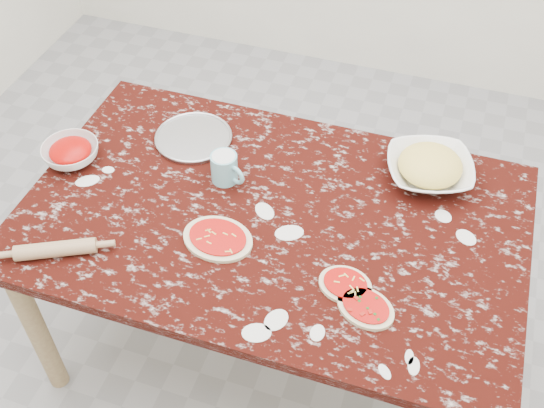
{
  "coord_description": "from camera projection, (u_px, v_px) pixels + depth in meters",
  "views": [
    {
      "loc": [
        0.45,
        -1.35,
        2.28
      ],
      "look_at": [
        0.0,
        0.0,
        0.8
      ],
      "focal_mm": 43.21,
      "sensor_mm": 36.0,
      "label": 1
    }
  ],
  "objects": [
    {
      "name": "ground",
      "position": [
        272.0,
        341.0,
        2.63
      ],
      "size": [
        4.0,
        4.0,
        0.0
      ],
      "primitive_type": "plane",
      "color": "gray"
    },
    {
      "name": "pizza_mid",
      "position": [
        345.0,
        284.0,
        1.89
      ],
      "size": [
        0.17,
        0.15,
        0.02
      ],
      "color": "beige",
      "rests_on": "worktable"
    },
    {
      "name": "flour_mug",
      "position": [
        225.0,
        168.0,
        2.17
      ],
      "size": [
        0.13,
        0.09,
        0.1
      ],
      "color": "#7AC0CD",
      "rests_on": "worktable"
    },
    {
      "name": "pizza_right",
      "position": [
        366.0,
        307.0,
        1.84
      ],
      "size": [
        0.21,
        0.18,
        0.02
      ],
      "color": "beige",
      "rests_on": "worktable"
    },
    {
      "name": "pizza_left",
      "position": [
        218.0,
        239.0,
        2.01
      ],
      "size": [
        0.24,
        0.2,
        0.02
      ],
      "color": "beige",
      "rests_on": "worktable"
    },
    {
      "name": "rolling_pin",
      "position": [
        56.0,
        249.0,
        1.96
      ],
      "size": [
        0.24,
        0.15,
        0.05
      ],
      "primitive_type": "cylinder",
      "rotation": [
        0.0,
        1.57,
        0.46
      ],
      "color": "tan",
      "rests_on": "worktable"
    },
    {
      "name": "pizza_tray",
      "position": [
        194.0,
        138.0,
        2.35
      ],
      "size": [
        0.35,
        0.35,
        0.01
      ],
      "primitive_type": "cylinder",
      "rotation": [
        0.0,
        0.0,
        0.37
      ],
      "color": "#B2B2B7",
      "rests_on": "worktable"
    },
    {
      "name": "worktable",
      "position": [
        272.0,
        232.0,
        2.15
      ],
      "size": [
        1.6,
        1.0,
        0.75
      ],
      "color": "black",
      "rests_on": "ground"
    },
    {
      "name": "cheese_bowl",
      "position": [
        429.0,
        170.0,
        2.19
      ],
      "size": [
        0.36,
        0.36,
        0.07
      ],
      "primitive_type": "imported",
      "rotation": [
        0.0,
        0.0,
        0.3
      ],
      "color": "white",
      "rests_on": "worktable"
    },
    {
      "name": "sauce_bowl",
      "position": [
        71.0,
        153.0,
        2.25
      ],
      "size": [
        0.24,
        0.24,
        0.06
      ],
      "primitive_type": "imported",
      "rotation": [
        0.0,
        0.0,
        0.28
      ],
      "color": "white",
      "rests_on": "worktable"
    }
  ]
}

